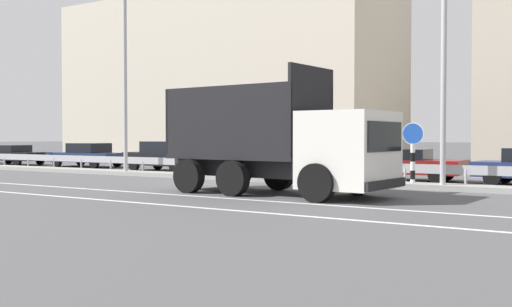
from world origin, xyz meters
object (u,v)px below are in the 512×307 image
dump_truck (301,152)px  parked_car_5 (409,164)px  parked_car_3 (165,156)px  street_lamp_1 (122,52)px  street_lamp_2 (442,47)px  parked_car_1 (12,154)px  median_road_sign (413,154)px  parked_car_2 (88,155)px  parked_car_4 (283,161)px

dump_truck → parked_car_5: size_ratio=1.76×
parked_car_3 → street_lamp_1: bearing=11.0°
street_lamp_2 → parked_car_1: 27.51m
dump_truck → parked_car_1: dump_truck is taller
parked_car_1 → parked_car_3: bearing=86.4°
dump_truck → median_road_sign: (1.97, 4.30, -0.13)m
dump_truck → median_road_sign: dump_truck is taller
street_lamp_2 → parked_car_2: bearing=168.7°
street_lamp_1 → parked_car_2: 9.41m
parked_car_2 → dump_truck: bearing=-116.1°
parked_car_4 → parked_car_5: bearing=-94.4°
parked_car_2 → parked_car_3: bearing=-98.2°
street_lamp_1 → parked_car_1: 14.09m
parked_car_2 → parked_car_3: parked_car_3 is taller
parked_car_4 → parked_car_3: bearing=91.2°
median_road_sign → parked_car_5: size_ratio=0.54×
median_road_sign → street_lamp_2: (1.05, -0.34, 3.45)m
parked_car_3 → parked_car_2: bearing=-93.0°
street_lamp_1 → parked_car_4: size_ratio=2.10×
dump_truck → street_lamp_1: (-11.22, 4.02, 4.23)m
street_lamp_2 → parked_car_2: 21.92m
dump_truck → parked_car_3: size_ratio=1.56×
dump_truck → parked_car_4: 9.31m
median_road_sign → parked_car_4: (-7.04, 3.48, -0.52)m
median_road_sign → parked_car_3: size_ratio=0.48×
street_lamp_2 → parked_car_5: size_ratio=2.03×
median_road_sign → parked_car_2: size_ratio=0.46×
dump_truck → parked_car_1: bearing=-103.7°
dump_truck → parked_car_1: (-23.99, 7.43, -0.66)m
street_lamp_2 → parked_car_5: street_lamp_2 is taller
parked_car_1 → parked_car_2: bearing=93.5°
dump_truck → street_lamp_2: bearing=146.2°
parked_car_3 → parked_car_5: bearing=93.7°
parked_car_1 → parked_car_5: size_ratio=1.15×
parked_car_2 → parked_car_5: (18.93, -0.67, -0.04)m
parked_car_2 → parked_car_4: 13.07m
parked_car_1 → parked_car_2: 5.89m
parked_car_5 → parked_car_1: bearing=-92.9°
median_road_sign → parked_car_2: 20.48m
parked_car_3 → parked_car_4: 6.61m
parked_car_3 → parked_car_4: size_ratio=0.97×
dump_truck → street_lamp_2: street_lamp_2 is taller
street_lamp_1 → parked_car_5: size_ratio=2.44×
parked_car_4 → parked_car_5: parked_car_5 is taller
dump_truck → parked_car_1: size_ratio=1.54×
street_lamp_1 → dump_truck: bearing=-19.7°
parked_car_3 → median_road_sign: bearing=80.4°
parked_car_1 → parked_car_3: (12.31, 0.01, 0.11)m
parked_car_5 → parked_car_4: bearing=-95.8°
median_road_sign → parked_car_1: size_ratio=0.47×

